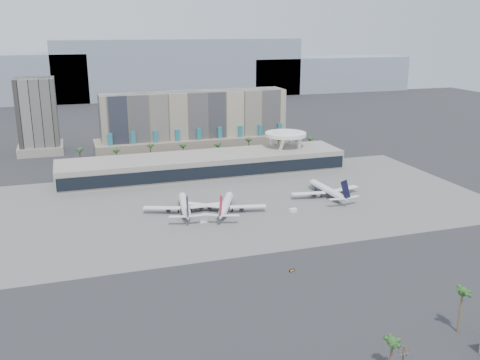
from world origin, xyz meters
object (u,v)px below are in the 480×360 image
object	(u,v)px
service_vehicle_a	(204,220)
service_vehicle_b	(293,210)
airliner_right	(327,190)
taxiway_sign	(292,270)
airliner_left	(185,206)
airliner_centre	(226,205)

from	to	relation	value
service_vehicle_a	service_vehicle_b	bearing A→B (deg)	-8.11
airliner_right	taxiway_sign	size ratio (longest dim) A/B	18.40
airliner_right	service_vehicle_a	world-z (taller)	airliner_right
airliner_right	service_vehicle_a	xyz separation A→B (m)	(-70.78, -16.77, -2.59)
airliner_left	airliner_right	world-z (taller)	airliner_left
airliner_left	service_vehicle_a	xyz separation A→B (m)	(5.36, -15.34, -2.61)
airliner_left	airliner_right	size ratio (longest dim) A/B	1.00
service_vehicle_a	service_vehicle_b	size ratio (longest dim) A/B	1.09
airliner_left	service_vehicle_b	distance (m)	51.93
airliner_left	taxiway_sign	bearing A→B (deg)	-64.67
airliner_left	service_vehicle_b	world-z (taller)	airliner_left
airliner_right	taxiway_sign	bearing A→B (deg)	-128.35
airliner_centre	service_vehicle_a	world-z (taller)	airliner_centre
airliner_left	airliner_centre	world-z (taller)	airliner_left
airliner_right	airliner_centre	bearing A→B (deg)	-177.46
airliner_left	taxiway_sign	xyz separation A→B (m)	(23.64, -74.35, -3.05)
airliner_right	taxiway_sign	world-z (taller)	airliner_right
airliner_right	service_vehicle_a	bearing A→B (deg)	-170.32
airliner_left	airliner_centre	size ratio (longest dim) A/B	1.07
taxiway_sign	airliner_right	bearing A→B (deg)	40.53
airliner_centre	airliner_right	xyz separation A→B (m)	(57.20, 6.20, 0.02)
airliner_left	service_vehicle_b	size ratio (longest dim) A/B	11.52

